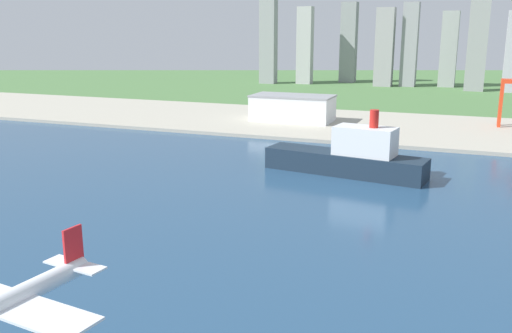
% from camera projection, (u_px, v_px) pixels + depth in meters
% --- Properties ---
extents(ground_plane, '(2400.00, 2400.00, 0.00)m').
position_uv_depth(ground_plane, '(287.00, 198.00, 241.04)').
color(ground_plane, '#49733F').
extents(water_bay, '(840.00, 360.00, 0.15)m').
position_uv_depth(water_bay, '(231.00, 246.00, 186.67)').
color(water_bay, navy).
rests_on(water_bay, ground).
extents(industrial_pier, '(840.00, 140.00, 2.50)m').
position_uv_depth(industrial_pier, '(366.00, 126.00, 412.84)').
color(industrial_pier, '#ABA696').
rests_on(industrial_pier, ground).
extents(cargo_ship, '(82.69, 30.12, 33.32)m').
position_uv_depth(cargo_ship, '(350.00, 157.00, 276.77)').
color(cargo_ship, '#192838').
rests_on(cargo_ship, water_bay).
extents(warehouse_main, '(61.73, 32.36, 19.74)m').
position_uv_depth(warehouse_main, '(293.00, 108.00, 426.23)').
color(warehouse_main, white).
rests_on(warehouse_main, industrial_pier).
extents(distant_skyline, '(318.17, 74.37, 141.04)m').
position_uv_depth(distant_skyline, '(388.00, 43.00, 705.97)').
color(distant_skyline, gray).
rests_on(distant_skyline, ground).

